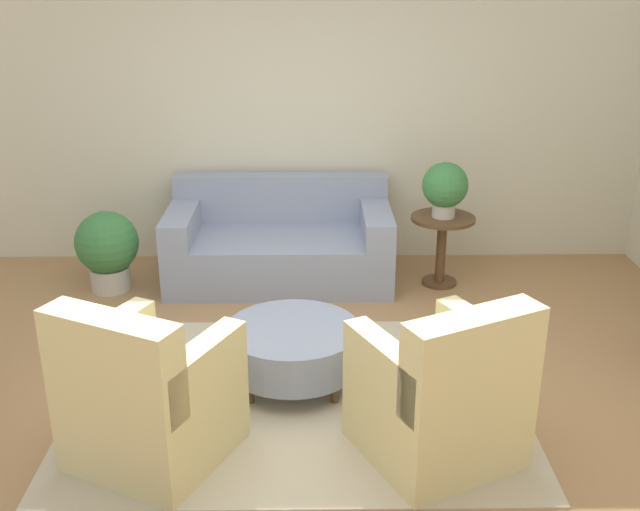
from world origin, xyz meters
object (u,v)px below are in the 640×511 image
object	(u,v)px
potted_plant_floor	(107,247)
armchair_right	(442,397)
couch	(280,245)
potted_plant_on_side_table	(445,187)
ottoman_table	(293,346)
armchair_left	(147,399)
side_table	(442,238)

from	to	relation	value
potted_plant_floor	armchair_right	bearing A→B (deg)	-44.28
couch	potted_plant_on_side_table	xyz separation A→B (m)	(1.37, -0.16, 0.56)
potted_plant_on_side_table	ottoman_table	bearing A→B (deg)	-127.18
armchair_left	potted_plant_floor	size ratio (longest dim) A/B	1.49
ottoman_table	potted_plant_on_side_table	world-z (taller)	potted_plant_on_side_table
potted_plant_on_side_table	potted_plant_floor	size ratio (longest dim) A/B	0.68
armchair_right	potted_plant_on_side_table	distance (m)	2.50
armchair_left	side_table	bearing A→B (deg)	50.62
armchair_right	potted_plant_floor	size ratio (longest dim) A/B	1.49
armchair_right	side_table	bearing A→B (deg)	80.74
potted_plant_on_side_table	side_table	bearing A→B (deg)	90.00
armchair_right	side_table	world-z (taller)	armchair_right
armchair_left	ottoman_table	xyz separation A→B (m)	(0.77, 0.81, -0.12)
ottoman_table	potted_plant_floor	size ratio (longest dim) A/B	1.29
potted_plant_on_side_table	potted_plant_floor	distance (m)	2.83
potted_plant_on_side_table	armchair_left	bearing A→B (deg)	-129.38
armchair_left	potted_plant_floor	world-z (taller)	armchair_left
side_table	potted_plant_on_side_table	distance (m)	0.45
armchair_left	couch	bearing A→B (deg)	76.54
side_table	potted_plant_on_side_table	xyz separation A→B (m)	(0.00, -0.00, 0.45)
ottoman_table	side_table	xyz separation A→B (m)	(1.22, 1.61, 0.15)
armchair_right	armchair_left	bearing A→B (deg)	180.00
armchair_left	ottoman_table	bearing A→B (deg)	46.66
armchair_right	side_table	size ratio (longest dim) A/B	1.68
armchair_right	potted_plant_on_side_table	world-z (taller)	potted_plant_on_side_table
side_table	potted_plant_floor	world-z (taller)	potted_plant_floor
armchair_left	armchair_right	distance (m)	1.59
potted_plant_floor	side_table	bearing A→B (deg)	1.79
couch	side_table	xyz separation A→B (m)	(1.37, -0.16, 0.11)
armchair_left	side_table	distance (m)	3.13
armchair_right	potted_plant_floor	xyz separation A→B (m)	(-2.39, 2.33, -0.00)
armchair_right	potted_plant_floor	distance (m)	3.34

